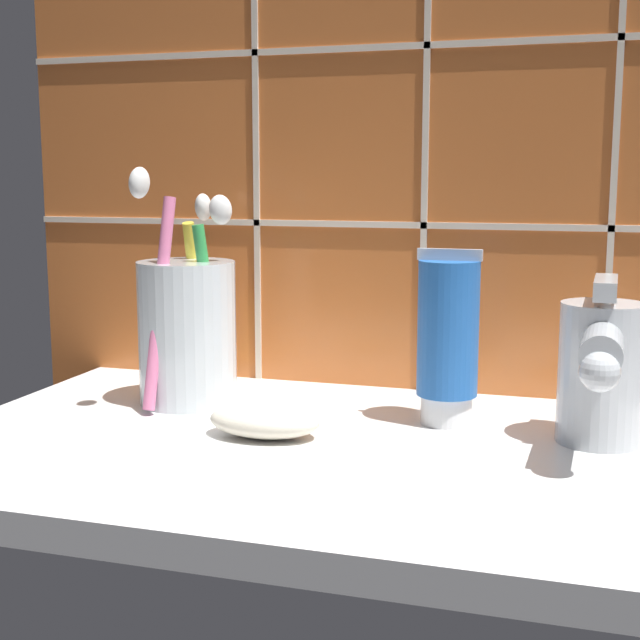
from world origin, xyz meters
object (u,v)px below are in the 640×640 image
object	(u,v)px
toothpaste_tube	(448,339)
soap_bar	(265,420)
sink_faucet	(601,367)
toothbrush_cup	(187,328)

from	to	relation	value
toothpaste_tube	soap_bar	xyz separation A→B (cm)	(-11.08, -6.64, -4.92)
toothpaste_tube	sink_faucet	bearing A→B (deg)	-12.95
sink_faucet	soap_bar	bearing A→B (deg)	-77.04
toothbrush_cup	soap_bar	size ratio (longest dim) A/B	2.37
sink_faucet	soap_bar	size ratio (longest dim) A/B	1.58
sink_faucet	soap_bar	distance (cm)	22.09
toothbrush_cup	soap_bar	bearing A→B (deg)	-37.31
toothbrush_cup	soap_bar	distance (cm)	11.93
toothpaste_tube	sink_faucet	distance (cm)	10.51
soap_bar	toothbrush_cup	bearing A→B (deg)	142.69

